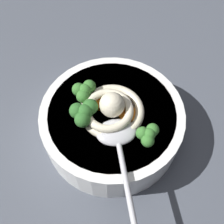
{
  "coord_description": "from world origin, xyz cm",
  "views": [
    {
      "loc": [
        25.46,
        7.13,
        46.41
      ],
      "look_at": [
        3.55,
        1.36,
        9.88
      ],
      "focal_mm": 44.34,
      "sensor_mm": 36.0,
      "label": 1
    }
  ],
  "objects": [
    {
      "name": "carrot_slice_extra_a",
      "position": [
        3.53,
        3.86,
        10.2
      ],
      "size": [
        2.93,
        2.93,
        0.63
      ],
      "primitive_type": "cylinder",
      "color": "orange",
      "rests_on": "soup_bowl"
    },
    {
      "name": "table_slab",
      "position": [
        0.0,
        0.0,
        1.47
      ],
      "size": [
        111.95,
        111.95,
        2.94
      ],
      "primitive_type": "cube",
      "color": "#474C56",
      "rests_on": "ground"
    },
    {
      "name": "carrot_slice_near_spoon",
      "position": [
        0.04,
        1.23,
        10.24
      ],
      "size": [
        2.17,
        2.17,
        0.72
      ],
      "primitive_type": "cylinder",
      "color": "orange",
      "rests_on": "soup_bowl"
    },
    {
      "name": "noodle_pile",
      "position": [
        3.97,
        1.32,
        11.24
      ],
      "size": [
        10.87,
        10.66,
        4.37
      ],
      "color": "beige",
      "rests_on": "soup_bowl"
    },
    {
      "name": "soup_bowl",
      "position": [
        3.55,
        1.36,
        6.52
      ],
      "size": [
        22.86,
        22.86,
        6.94
      ],
      "color": "white",
      "rests_on": "table_slab"
    },
    {
      "name": "broccoli_floret_left",
      "position": [
        2.14,
        -3.48,
        11.9
      ],
      "size": [
        4.08,
        3.51,
        3.23
      ],
      "color": "#7A9E60",
      "rests_on": "soup_bowl"
    },
    {
      "name": "broccoli_floret_rear",
      "position": [
        6.98,
        7.49,
        11.71
      ],
      "size": [
        3.69,
        3.18,
        2.92
      ],
      "color": "#7A9E60",
      "rests_on": "soup_bowl"
    },
    {
      "name": "broccoli_floret_right",
      "position": [
        6.06,
        -2.22,
        12.19
      ],
      "size": [
        4.67,
        4.02,
        3.69
      ],
      "color": "#7A9E60",
      "rests_on": "soup_bowl"
    },
    {
      "name": "soup_spoon",
      "position": [
        8.48,
        3.56,
        10.68
      ],
      "size": [
        17.09,
        10.11,
        1.6
      ],
      "rotation": [
        0.0,
        0.0,
        0.42
      ],
      "color": "#B7B7BC",
      "rests_on": "soup_bowl"
    },
    {
      "name": "carrot_slice_far",
      "position": [
        2.75,
        -1.01,
        10.25
      ],
      "size": [
        2.36,
        2.36,
        0.74
      ],
      "primitive_type": "cylinder",
      "color": "orange",
      "rests_on": "soup_bowl"
    }
  ]
}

